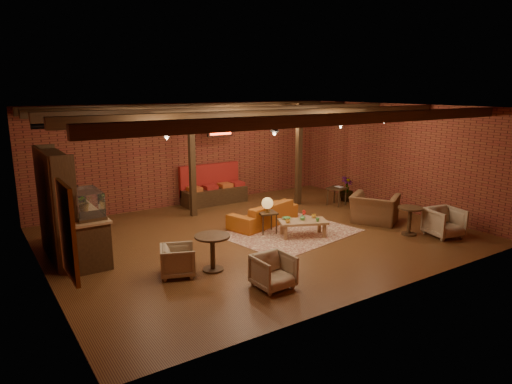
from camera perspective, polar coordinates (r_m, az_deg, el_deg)
floor at (r=11.61m, az=0.49°, el=-5.45°), size 10.00×10.00×0.00m
ceiling at (r=11.03m, az=0.52°, el=10.53°), size 10.00×8.00×0.02m
wall_back at (r=14.67m, az=-8.23°, el=4.70°), size 10.00×0.02×3.20m
wall_front at (r=8.27m, az=16.08°, el=-2.01°), size 10.00×0.02×3.20m
wall_left at (r=9.46m, az=-25.58°, el=-0.93°), size 0.02×8.00×3.20m
wall_right at (r=14.56m, az=17.16°, el=4.20°), size 0.02×8.00×3.20m
ceiling_beams at (r=11.04m, az=0.52°, el=9.90°), size 9.80×6.40×0.22m
ceiling_pipe at (r=12.41m, az=-3.64°, el=9.15°), size 9.60×0.12×0.12m
post_left at (r=13.16m, az=-8.00°, el=3.78°), size 0.16×0.16×3.20m
post_right at (r=14.44m, az=5.37°, el=4.65°), size 0.16×0.16×3.20m
service_counter at (r=10.75m, az=-21.19°, el=-3.40°), size 0.80×2.50×1.60m
plant_counter at (r=10.86m, az=-21.08°, el=-0.94°), size 0.35×0.39×0.30m
shelving_hutch at (r=10.68m, az=-23.56°, el=-1.49°), size 0.52×2.00×2.40m
chalkboard_menu at (r=7.27m, az=-22.46°, el=-4.53°), size 0.08×0.96×1.46m
banquette at (r=14.73m, az=-5.23°, el=0.46°), size 2.10×0.70×1.00m
service_sign at (r=14.05m, az=-4.51°, el=7.52°), size 0.86×0.06×0.30m
ceiling_spotlights at (r=11.05m, az=0.52°, el=8.77°), size 6.40×4.40×0.28m
rug at (r=11.84m, az=4.32°, el=-5.10°), size 3.54×2.94×0.01m
sofa at (r=12.45m, az=0.93°, el=-2.69°), size 2.28×1.41×0.62m
coffee_table at (r=11.52m, az=5.83°, el=-3.78°), size 1.33×1.02×0.66m
side_table_lamp at (r=11.64m, az=1.43°, el=-1.75°), size 0.55×0.55×0.94m
round_table_left at (r=9.35m, az=-5.46°, el=-6.82°), size 0.72×0.72×0.75m
armchair_a at (r=9.26m, az=-9.75°, el=-8.27°), size 0.81×0.84×0.68m
armchair_b at (r=8.61m, az=2.18°, el=-9.69°), size 0.69×0.65×0.70m
armchair_right at (r=13.00m, az=14.64°, el=-1.44°), size 1.30×1.45×1.06m
side_table_book at (r=14.67m, az=10.08°, el=0.38°), size 0.64×0.64×0.60m
round_table_right at (r=12.18m, az=18.68°, el=-2.91°), size 0.61×0.61×0.72m
armchair_far at (r=12.37m, az=22.50°, el=-3.36°), size 0.91×0.87×0.80m
plant_tall at (r=15.15m, az=11.37°, el=3.37°), size 1.61×1.61×2.43m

